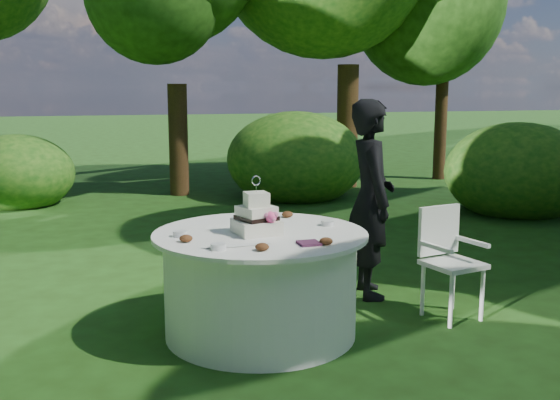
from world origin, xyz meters
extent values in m
plane|color=#1B370F|center=(0.00, 0.00, 0.00)|extent=(80.00, 80.00, 0.00)
cube|color=#4B203E|center=(0.21, -0.45, 0.78)|extent=(0.14, 0.14, 0.02)
ellipsoid|color=silver|center=(-0.26, -0.37, 0.78)|extent=(0.48, 0.07, 0.01)
imported|color=black|center=(1.16, 0.62, 0.86)|extent=(0.52, 0.69, 1.71)
cylinder|color=white|center=(0.00, 0.00, 0.37)|extent=(1.40, 1.40, 0.74)
cylinder|color=silver|center=(0.00, 0.00, 0.76)|extent=(1.56, 1.56, 0.03)
cube|color=silver|center=(-0.03, -0.03, 0.82)|extent=(0.33, 0.33, 0.10)
cube|color=white|center=(-0.03, -0.03, 0.92)|extent=(0.29, 0.29, 0.10)
cube|color=white|center=(-0.03, -0.03, 1.02)|extent=(0.16, 0.16, 0.10)
cube|color=black|center=(-0.03, -0.03, 0.89)|extent=(0.31, 0.31, 0.03)
sphere|color=#F2478E|center=(0.04, -0.14, 0.91)|extent=(0.08, 0.08, 0.08)
cylinder|color=silver|center=(-0.03, -0.03, 1.09)|extent=(0.01, 0.01, 0.05)
torus|color=silver|center=(-0.03, -0.03, 1.16)|extent=(0.07, 0.02, 0.07)
cube|color=silver|center=(1.53, -0.12, 0.44)|extent=(0.47, 0.47, 0.04)
cube|color=white|center=(1.50, 0.06, 0.68)|extent=(0.40, 0.12, 0.40)
cylinder|color=silver|center=(1.41, -0.31, 0.21)|extent=(0.03, 0.03, 0.42)
cylinder|color=silver|center=(1.72, -0.24, 0.21)|extent=(0.03, 0.03, 0.42)
cylinder|color=white|center=(1.34, 0.01, 0.21)|extent=(0.03, 0.03, 0.42)
cylinder|color=silver|center=(1.66, 0.07, 0.21)|extent=(0.03, 0.03, 0.42)
cube|color=white|center=(1.35, -0.16, 0.60)|extent=(0.11, 0.36, 0.03)
cube|color=white|center=(1.72, -0.08, 0.60)|extent=(0.11, 0.36, 0.03)
cylinder|color=silver|center=(-0.58, 0.03, 0.79)|extent=(0.10, 0.10, 0.04)
cylinder|color=silver|center=(-0.39, -0.42, 0.79)|extent=(0.10, 0.10, 0.04)
cylinder|color=silver|center=(0.55, 0.08, 0.79)|extent=(0.10, 0.10, 0.04)
ellipsoid|color=#562D16|center=(0.32, -0.50, 0.79)|extent=(0.09, 0.09, 0.05)
ellipsoid|color=#562D16|center=(-0.13, -0.53, 0.79)|extent=(0.09, 0.09, 0.05)
ellipsoid|color=#562D16|center=(-0.56, -0.14, 0.79)|extent=(0.09, 0.09, 0.05)
ellipsoid|color=#562D16|center=(0.35, 0.47, 0.79)|extent=(0.09, 0.09, 0.05)
camera|label=1|loc=(-1.20, -4.47, 1.81)|focal=42.00mm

